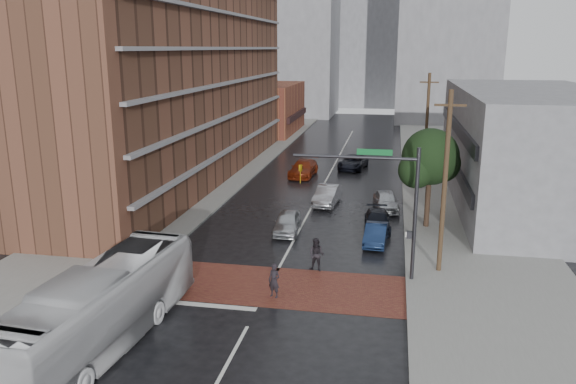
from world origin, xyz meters
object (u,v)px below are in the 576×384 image
Objects in this scene: pedestrian_a at (274,281)px; car_travel_a at (287,222)px; car_travel_b at (327,195)px; suv_travel at (353,162)px; car_parked_near at (376,234)px; car_parked_far at (386,201)px; car_travel_c at (303,168)px; transit_bus at (100,309)px; car_parked_mid at (377,220)px; pedestrian_b at (317,255)px.

pedestrian_a is 0.42× the size of car_travel_a.
car_travel_b is 0.89× the size of suv_travel.
car_parked_near is (4.67, 8.89, -0.25)m from pedestrian_a.
car_travel_b is 13.87m from suv_travel.
pedestrian_a is 0.41× the size of car_parked_far.
car_travel_b is at bearing -66.58° from car_travel_c.
car_parked_near is at bearing -63.76° from car_travel_c.
transit_bus reaches higher than car_travel_a.
car_parked_far is at bearing 42.76° from car_travel_a.
car_parked_mid is (7.59, -15.28, -0.15)m from car_travel_c.
transit_bus is at bearing -124.50° from car_parked_mid.
car_travel_b is at bearing 118.37° from car_parked_near.
car_travel_c is 6.10m from suv_travel.
car_travel_c is (3.10, 33.08, -0.92)m from transit_bus.
pedestrian_b reaches higher than suv_travel.
car_parked_near is at bearing -93.52° from car_parked_mid.
pedestrian_b is at bearing -80.97° from suv_travel.
car_parked_near is (4.11, -8.58, -0.12)m from car_travel_b.
car_parked_far reaches higher than car_parked_near.
suv_travel is at bearing 46.68° from car_travel_c.
car_travel_a is 6.20m from car_parked_mid.
pedestrian_a is 17.48m from car_travel_b.
pedestrian_b is 0.36× the size of car_travel_c.
car_parked_near is at bearing -101.47° from car_parked_far.
pedestrian_b is at bearing 55.88° from transit_bus.
car_parked_far is at bearing 96.11° from pedestrian_a.
car_parked_near is 0.89× the size of car_parked_far.
suv_travel is 1.19× the size of car_parked_far.
suv_travel is (4.46, 4.16, -0.06)m from car_travel_c.
suv_travel reaches higher than car_travel_a.
pedestrian_a is 4.09m from pedestrian_b.
car_parked_far is at bearing 80.98° from car_parked_mid.
transit_bus is 2.38× the size of suv_travel.
pedestrian_a is at bearing -83.89° from suv_travel.
car_parked_far is at bearing -67.17° from suv_travel.
pedestrian_a is 31.34m from suv_travel.
pedestrian_b reaches higher than pedestrian_a.
car_travel_b reaches higher than car_parked_mid.
pedestrian_b is at bearing -118.21° from car_parked_near.
car_travel_b is 4.64m from car_parked_far.
pedestrian_b is 0.44× the size of car_parked_far.
pedestrian_a reaches higher than car_travel_c.
car_parked_near is 0.89× the size of car_parked_mid.
car_parked_mid is at bearing 63.00° from transit_bus.
pedestrian_a is at bearing -115.08° from car_parked_far.
car_travel_a is at bearing -88.61° from suv_travel.
pedestrian_b reaches higher than car_travel_c.
transit_bus is 2.66× the size of car_travel_b.
suv_travel is (7.56, 37.24, -0.98)m from transit_bus.
pedestrian_b is (7.61, 9.71, -0.75)m from transit_bus.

